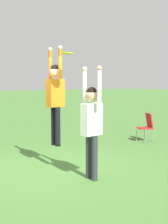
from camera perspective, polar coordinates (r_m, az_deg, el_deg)
ground_plane at (r=7.05m, az=-4.93°, el=-10.56°), size 120.00×120.00×0.00m
person_jumping at (r=7.00m, az=-5.25°, el=3.44°), size 0.54×0.41×2.22m
person_defending at (r=6.16m, az=1.42°, el=-1.38°), size 0.58×0.45×2.25m
frisbee at (r=6.41m, az=-3.10°, el=10.68°), size 0.26×0.26×0.04m
camping_chair_4 at (r=10.50m, az=11.43°, el=-2.29°), size 0.60×0.65×0.92m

